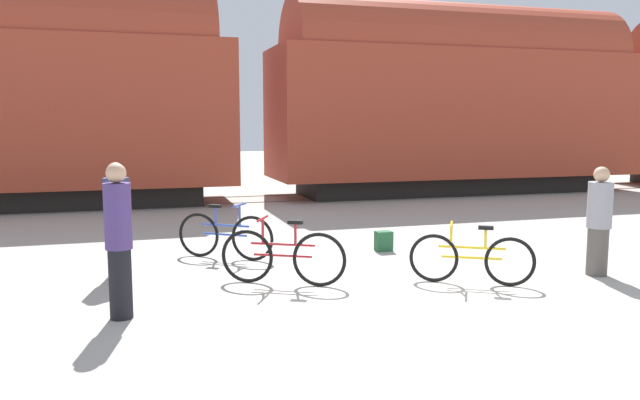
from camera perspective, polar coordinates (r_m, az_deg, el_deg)
ground_plane at (r=7.58m, az=9.83°, el=-9.82°), size 80.00×80.00×0.00m
freight_train at (r=17.80m, az=-6.20°, el=9.82°), size 49.67×3.08×5.77m
rail_near at (r=17.21m, az=-5.63°, el=-0.20°), size 61.67×0.07×0.01m
rail_far at (r=18.61m, az=-6.48°, el=0.34°), size 61.67×0.07×0.01m
bicycle_blue at (r=10.17m, az=-8.67°, el=-3.21°), size 1.41×1.01×0.90m
bicycle_yellow at (r=8.75m, az=13.67°, el=-5.21°), size 1.48×0.89×0.83m
bicycle_maroon at (r=8.49m, az=-3.43°, el=-5.18°), size 1.56×0.88×0.92m
person_in_grey at (r=9.78m, az=24.15°, el=-1.81°), size 0.34×0.34×1.57m
person_in_purple at (r=7.29m, az=-17.92°, el=-3.50°), size 0.30×0.30×1.75m
person_in_navy at (r=9.29m, az=-18.04°, el=-1.77°), size 0.36×0.36×1.64m
backpack at (r=10.77m, az=5.84°, el=-3.75°), size 0.28×0.20×0.34m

